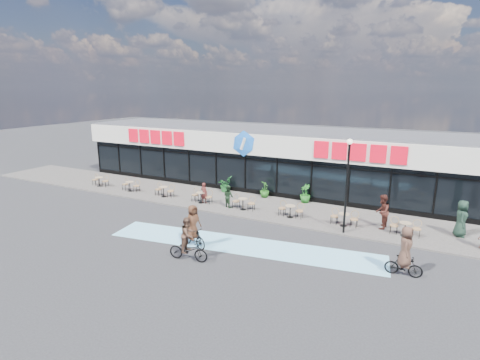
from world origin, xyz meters
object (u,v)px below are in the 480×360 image
at_px(lamp_post, 347,178).
at_px(potted_plant_left, 225,184).
at_px(patron_left, 204,193).
at_px(cyclist_b, 405,255).
at_px(pedestrian_b, 461,218).
at_px(bistro_set_0, 100,180).
at_px(potted_plant_right, 305,193).
at_px(patron_right, 228,196).
at_px(potted_plant_mid, 265,189).
at_px(pedestrian_a, 382,212).
at_px(cyclist_a, 193,230).

bearing_deg(lamp_post, potted_plant_left, 156.83).
xyz_separation_m(patron_left, cyclist_b, (12.79, -4.56, 0.15)).
bearing_deg(pedestrian_b, bistro_set_0, 93.40).
relative_size(potted_plant_right, patron_left, 0.89).
bearing_deg(pedestrian_b, patron_right, 96.03).
distance_m(potted_plant_mid, cyclist_b, 12.37).
xyz_separation_m(lamp_post, bistro_set_0, (-19.33, 1.08, -2.57)).
height_order(potted_plant_left, potted_plant_mid, potted_plant_mid).
bearing_deg(pedestrian_a, potted_plant_left, -96.85).
xyz_separation_m(lamp_post, patron_left, (-9.56, 1.06, -2.31)).
height_order(bistro_set_0, potted_plant_mid, potted_plant_mid).
xyz_separation_m(potted_plant_mid, cyclist_a, (0.20, -9.25, 0.21)).
distance_m(potted_plant_left, pedestrian_a, 11.72).
bearing_deg(bistro_set_0, potted_plant_right, 11.45).
height_order(lamp_post, potted_plant_mid, lamp_post).
relative_size(lamp_post, bistro_set_0, 3.30).
relative_size(cyclist_a, cyclist_b, 1.00).
xyz_separation_m(patron_right, pedestrian_a, (9.38, 0.55, 0.24)).
distance_m(lamp_post, potted_plant_left, 10.85).
relative_size(patron_right, pedestrian_a, 0.75).
xyz_separation_m(potted_plant_left, cyclist_b, (12.95, -7.66, 0.29)).
bearing_deg(cyclist_a, potted_plant_mid, 91.27).
xyz_separation_m(potted_plant_mid, pedestrian_a, (8.17, -2.59, 0.39)).
xyz_separation_m(patron_right, cyclist_b, (10.90, -4.53, 0.13)).
relative_size(potted_plant_left, potted_plant_mid, 0.99).
relative_size(lamp_post, patron_left, 3.56).
height_order(pedestrian_a, cyclist_a, cyclist_a).
bearing_deg(potted_plant_right, cyclist_b, -49.01).
distance_m(patron_right, pedestrian_b, 13.26).
bearing_deg(potted_plant_mid, lamp_post, -32.79).
distance_m(pedestrian_a, cyclist_a, 10.39).
bearing_deg(pedestrian_b, potted_plant_mid, 81.67).
bearing_deg(cyclist_b, pedestrian_a, 106.74).
distance_m(potted_plant_right, pedestrian_b, 9.28).
bearing_deg(potted_plant_mid, bistro_set_0, -166.49).
relative_size(lamp_post, pedestrian_b, 2.58).
relative_size(potted_plant_left, cyclist_b, 0.52).
relative_size(potted_plant_left, cyclist_a, 0.53).
bearing_deg(cyclist_a, pedestrian_a, 39.91).
distance_m(patron_left, cyclist_b, 13.58).
relative_size(potted_plant_mid, potted_plant_right, 0.91).
xyz_separation_m(potted_plant_right, cyclist_a, (-2.73, -9.36, 0.15)).
bearing_deg(cyclist_b, potted_plant_left, 149.39).
bearing_deg(potted_plant_right, potted_plant_mid, -177.85).
height_order(bistro_set_0, cyclist_a, cyclist_a).
relative_size(potted_plant_left, pedestrian_a, 0.59).
height_order(bistro_set_0, patron_left, patron_left).
distance_m(bistro_set_0, potted_plant_mid, 13.23).
height_order(patron_left, cyclist_a, cyclist_a).
relative_size(potted_plant_mid, cyclist_b, 0.53).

